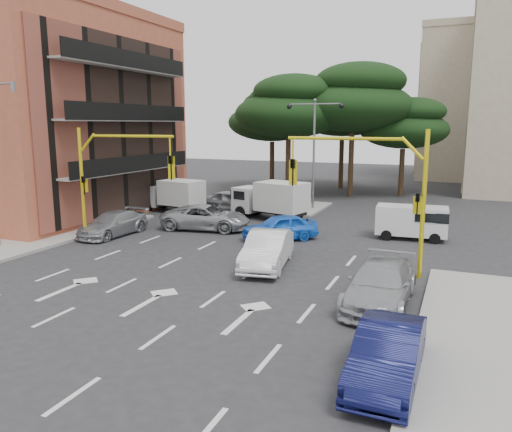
{
  "coord_description": "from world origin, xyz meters",
  "views": [
    {
      "loc": [
        10.0,
        -18.63,
        6.22
      ],
      "look_at": [
        0.43,
        4.25,
        1.6
      ],
      "focal_mm": 35.0,
      "sensor_mm": 36.0,
      "label": 1
    }
  ],
  "objects_px": {
    "signal_mast_left": "(109,170)",
    "car_silver_cross_b": "(233,201)",
    "car_navy_parked": "(388,354)",
    "car_silver_parked": "(380,284)",
    "car_white_hatch": "(267,250)",
    "van_white": "(411,222)",
    "signal_mast_right": "(379,181)",
    "car_silver_wagon": "(113,224)",
    "box_truck_b": "(270,200)",
    "car_blue_compact": "(280,227)",
    "street_lamp_center": "(314,135)",
    "car_silver_cross_a": "(206,217)",
    "box_truck_a": "(172,196)"
  },
  "relations": [
    {
      "from": "car_white_hatch",
      "to": "signal_mast_left",
      "type": "bearing_deg",
      "value": 164.22
    },
    {
      "from": "street_lamp_center",
      "to": "car_navy_parked",
      "type": "distance_m",
      "value": 24.98
    },
    {
      "from": "signal_mast_right",
      "to": "box_truck_a",
      "type": "relative_size",
      "value": 1.28
    },
    {
      "from": "car_blue_compact",
      "to": "street_lamp_center",
      "type": "bearing_deg",
      "value": 145.44
    },
    {
      "from": "car_silver_wagon",
      "to": "car_navy_parked",
      "type": "height_order",
      "value": "car_navy_parked"
    },
    {
      "from": "car_silver_cross_a",
      "to": "car_blue_compact",
      "type": "bearing_deg",
      "value": -108.98
    },
    {
      "from": "car_silver_wagon",
      "to": "street_lamp_center",
      "type": "bearing_deg",
      "value": 60.37
    },
    {
      "from": "signal_mast_left",
      "to": "car_silver_cross_b",
      "type": "distance_m",
      "value": 11.58
    },
    {
      "from": "street_lamp_center",
      "to": "car_white_hatch",
      "type": "distance_m",
      "value": 15.78
    },
    {
      "from": "signal_mast_right",
      "to": "box_truck_b",
      "type": "distance_m",
      "value": 12.95
    },
    {
      "from": "car_white_hatch",
      "to": "car_silver_cross_b",
      "type": "relative_size",
      "value": 1.06
    },
    {
      "from": "car_silver_parked",
      "to": "van_white",
      "type": "height_order",
      "value": "van_white"
    },
    {
      "from": "street_lamp_center",
      "to": "car_blue_compact",
      "type": "height_order",
      "value": "street_lamp_center"
    },
    {
      "from": "car_silver_parked",
      "to": "car_silver_wagon",
      "type": "bearing_deg",
      "value": 161.9
    },
    {
      "from": "signal_mast_left",
      "to": "signal_mast_right",
      "type": "bearing_deg",
      "value": 0.0
    },
    {
      "from": "street_lamp_center",
      "to": "car_navy_parked",
      "type": "height_order",
      "value": "street_lamp_center"
    },
    {
      "from": "signal_mast_right",
      "to": "car_silver_parked",
      "type": "relative_size",
      "value": 1.18
    },
    {
      "from": "car_white_hatch",
      "to": "car_silver_cross_b",
      "type": "xyz_separation_m",
      "value": [
        -7.29,
        11.91,
        -0.02
      ]
    },
    {
      "from": "signal_mast_left",
      "to": "car_white_hatch",
      "type": "height_order",
      "value": "signal_mast_left"
    },
    {
      "from": "signal_mast_left",
      "to": "car_navy_parked",
      "type": "xyz_separation_m",
      "value": [
        15.4,
        -8.97,
        -3.18
      ]
    },
    {
      "from": "car_blue_compact",
      "to": "car_navy_parked",
      "type": "distance_m",
      "value": 15.14
    },
    {
      "from": "car_blue_compact",
      "to": "box_truck_b",
      "type": "bearing_deg",
      "value": 165.53
    },
    {
      "from": "car_blue_compact",
      "to": "car_silver_cross_b",
      "type": "xyz_separation_m",
      "value": [
        -6.03,
        6.86,
        0.06
      ]
    },
    {
      "from": "signal_mast_left",
      "to": "street_lamp_center",
      "type": "height_order",
      "value": "street_lamp_center"
    },
    {
      "from": "signal_mast_left",
      "to": "car_silver_cross_a",
      "type": "bearing_deg",
      "value": 60.14
    },
    {
      "from": "street_lamp_center",
      "to": "car_silver_parked",
      "type": "xyz_separation_m",
      "value": [
        7.6,
        -17.73,
        -4.69
      ]
    },
    {
      "from": "car_navy_parked",
      "to": "car_silver_parked",
      "type": "bearing_deg",
      "value": 101.07
    },
    {
      "from": "car_silver_parked",
      "to": "car_silver_cross_b",
      "type": "bearing_deg",
      "value": 131.2
    },
    {
      "from": "signal_mast_right",
      "to": "car_silver_cross_b",
      "type": "relative_size",
      "value": 1.34
    },
    {
      "from": "car_silver_wagon",
      "to": "car_silver_cross_a",
      "type": "bearing_deg",
      "value": 43.28
    },
    {
      "from": "car_silver_wagon",
      "to": "box_truck_b",
      "type": "height_order",
      "value": "box_truck_b"
    },
    {
      "from": "van_white",
      "to": "box_truck_b",
      "type": "relative_size",
      "value": 0.73
    },
    {
      "from": "car_silver_wagon",
      "to": "car_silver_cross_b",
      "type": "relative_size",
      "value": 1.03
    },
    {
      "from": "signal_mast_right",
      "to": "signal_mast_left",
      "type": "relative_size",
      "value": 1.0
    },
    {
      "from": "signal_mast_left",
      "to": "box_truck_a",
      "type": "bearing_deg",
      "value": 103.13
    },
    {
      "from": "van_white",
      "to": "box_truck_b",
      "type": "height_order",
      "value": "box_truck_b"
    },
    {
      "from": "car_white_hatch",
      "to": "van_white",
      "type": "xyz_separation_m",
      "value": [
        5.27,
        8.03,
        0.14
      ]
    },
    {
      "from": "car_silver_parked",
      "to": "box_truck_b",
      "type": "relative_size",
      "value": 1.0
    },
    {
      "from": "car_navy_parked",
      "to": "car_silver_parked",
      "type": "distance_m",
      "value": 5.34
    },
    {
      "from": "signal_mast_right",
      "to": "van_white",
      "type": "height_order",
      "value": "signal_mast_right"
    },
    {
      "from": "signal_mast_left",
      "to": "car_blue_compact",
      "type": "height_order",
      "value": "signal_mast_left"
    },
    {
      "from": "street_lamp_center",
      "to": "car_blue_compact",
      "type": "distance_m",
      "value": 10.99
    },
    {
      "from": "van_white",
      "to": "car_blue_compact",
      "type": "bearing_deg",
      "value": -69.14
    },
    {
      "from": "signal_mast_right",
      "to": "car_silver_wagon",
      "type": "distance_m",
      "value": 15.23
    },
    {
      "from": "signal_mast_left",
      "to": "box_truck_b",
      "type": "relative_size",
      "value": 1.18
    },
    {
      "from": "signal_mast_right",
      "to": "box_truck_a",
      "type": "xyz_separation_m",
      "value": [
        -15.8,
        9.41,
        -2.73
      ]
    },
    {
      "from": "car_navy_parked",
      "to": "box_truck_a",
      "type": "bearing_deg",
      "value": 134.06
    },
    {
      "from": "car_blue_compact",
      "to": "box_truck_b",
      "type": "height_order",
      "value": "box_truck_b"
    },
    {
      "from": "car_white_hatch",
      "to": "van_white",
      "type": "bearing_deg",
      "value": 46.59
    },
    {
      "from": "signal_mast_left",
      "to": "car_blue_compact",
      "type": "distance_m",
      "value": 9.42
    }
  ]
}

